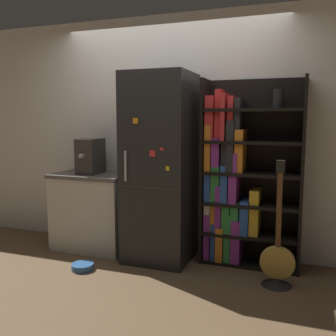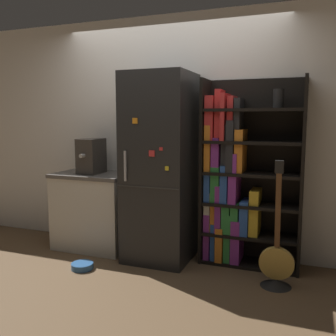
{
  "view_description": "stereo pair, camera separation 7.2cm",
  "coord_description": "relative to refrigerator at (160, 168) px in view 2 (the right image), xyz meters",
  "views": [
    {
      "loc": [
        1.38,
        -3.49,
        1.49
      ],
      "look_at": [
        0.08,
        0.15,
        0.97
      ],
      "focal_mm": 40.0,
      "sensor_mm": 36.0,
      "label": 1
    },
    {
      "loc": [
        1.44,
        -3.46,
        1.49
      ],
      "look_at": [
        0.08,
        0.15,
        0.97
      ],
      "focal_mm": 40.0,
      "sensor_mm": 36.0,
      "label": 2
    }
  ],
  "objects": [
    {
      "name": "guitar",
      "position": [
        1.22,
        -0.29,
        -0.8
      ],
      "size": [
        0.31,
        0.28,
        1.14
      ],
      "color": "black",
      "rests_on": "ground_plane"
    },
    {
      "name": "refrigerator",
      "position": [
        0.0,
        0.0,
        0.0
      ],
      "size": [
        0.66,
        0.68,
        1.95
      ],
      "color": "black",
      "rests_on": "ground_plane"
    },
    {
      "name": "espresso_machine",
      "position": [
        -0.85,
        0.03,
        0.09
      ],
      "size": [
        0.22,
        0.36,
        0.39
      ],
      "color": "#38332D",
      "rests_on": "kitchen_counter"
    },
    {
      "name": "kitchen_counter",
      "position": [
        -0.84,
        0.05,
        -0.54
      ],
      "size": [
        0.86,
        0.58,
        0.87
      ],
      "color": "beige",
      "rests_on": "ground_plane"
    },
    {
      "name": "wall_back",
      "position": [
        0.0,
        0.35,
        0.33
      ],
      "size": [
        8.0,
        0.05,
        2.6
      ],
      "color": "white",
      "rests_on": "ground_plane"
    },
    {
      "name": "pet_bowl",
      "position": [
        -0.61,
        -0.56,
        -0.94
      ],
      "size": [
        0.22,
        0.22,
        0.06
      ],
      "color": "#3366A5",
      "rests_on": "ground_plane"
    },
    {
      "name": "bookshelf",
      "position": [
        0.78,
        0.17,
        -0.12
      ],
      "size": [
        0.99,
        0.37,
        1.88
      ],
      "color": "black",
      "rests_on": "ground_plane"
    },
    {
      "name": "ground_plane",
      "position": [
        0.0,
        -0.12,
        -0.97
      ],
      "size": [
        16.0,
        16.0,
        0.0
      ],
      "primitive_type": "plane",
      "color": "brown"
    }
  ]
}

